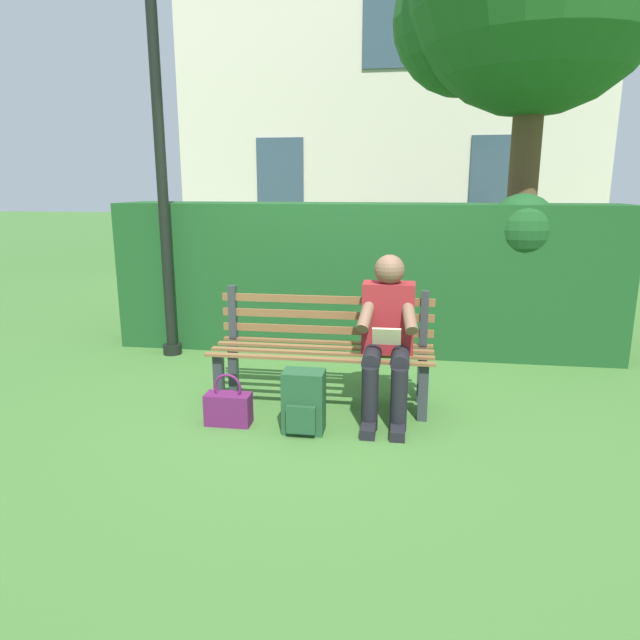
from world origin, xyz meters
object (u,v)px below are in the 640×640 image
object	(u,v)px
person_seated	(387,332)
handbag	(228,408)
backpack	(304,402)
lamp_post	(158,122)
park_bench	(323,346)

from	to	relation	value
person_seated	handbag	distance (m)	1.26
person_seated	backpack	bearing A→B (deg)	36.37
lamp_post	handbag	bearing A→B (deg)	124.40
backpack	park_bench	bearing A→B (deg)	-95.09
backpack	handbag	bearing A→B (deg)	-3.84
backpack	handbag	distance (m)	0.56
person_seated	handbag	size ratio (longest dim) A/B	3.11
handbag	lamp_post	xyz separation A→B (m)	(1.10, -1.60, 2.11)
park_bench	handbag	xyz separation A→B (m)	(0.61, 0.55, -0.32)
person_seated	backpack	size ratio (longest dim) A/B	2.71
park_bench	person_seated	bearing A→B (deg)	159.85
park_bench	person_seated	distance (m)	0.56
backpack	lamp_post	size ratio (longest dim) A/B	0.12
person_seated	handbag	bearing A→B (deg)	18.38
park_bench	lamp_post	distance (m)	2.68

